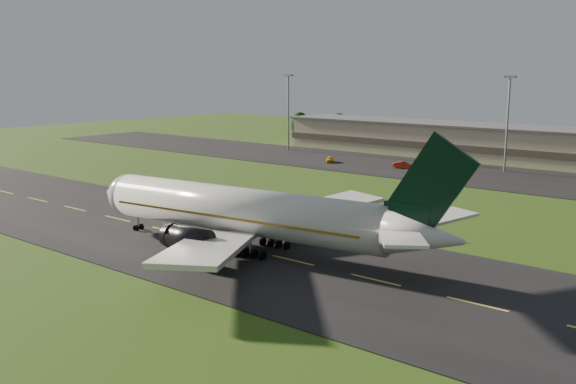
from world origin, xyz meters
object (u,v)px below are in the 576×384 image
Objects in this scene: terminal at (538,147)px; light_mast_centre at (508,112)px; airliner at (248,213)px; light_mast_west at (288,103)px; service_vehicle_b at (403,165)px; service_vehicle_a at (330,159)px.

terminal is 7.13× the size of light_mast_centre.
terminal is (2.42, 96.08, -0.67)m from airliner.
light_mast_centre is (60.00, 0.00, 0.00)m from light_mast_west.
service_vehicle_b is at bearing -151.29° from light_mast_centre.
service_vehicle_b is (-20.24, -26.50, -3.16)m from terminal.
service_vehicle_a is at bearing -28.68° from light_mast_west.
service_vehicle_a is (-36.10, 67.38, -3.88)m from airliner.
service_vehicle_b is (-18.84, -10.32, -11.90)m from light_mast_centre.
airliner is 96.11m from terminal.
light_mast_west is 28.69m from service_vehicle_a.
light_mast_west is 5.08× the size of service_vehicle_a.
service_vehicle_b is (-17.82, 69.57, -3.83)m from airliner.
airliner is 11.46× the size of service_vehicle_b.
terminal is at bearing 81.32° from airliner.
light_mast_west reaches higher than terminal.
light_mast_centre is (-1.40, -16.18, 8.75)m from terminal.
airliner is at bearing -94.77° from service_vehicle_a.
light_mast_west is 1.00× the size of light_mast_centre.
service_vehicle_b is at bearing -14.08° from light_mast_west.
light_mast_west is at bearing 119.20° from airliner.
service_vehicle_a is (-37.12, -12.52, -11.96)m from light_mast_centre.
service_vehicle_b is at bearing 97.13° from airliner.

